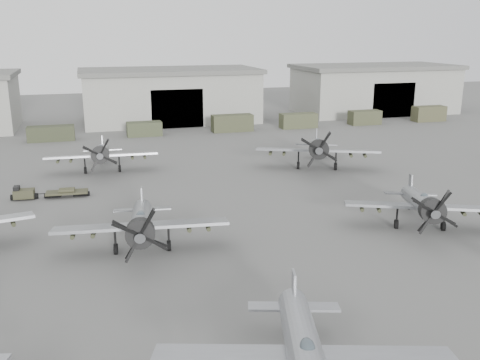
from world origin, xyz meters
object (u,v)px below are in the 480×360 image
Objects in this scene: aircraft_mid_1 at (141,223)px; aircraft_far_1 at (318,148)px; aircraft_mid_2 at (422,204)px; tug_trailer at (41,193)px; aircraft_near_1 at (305,356)px; aircraft_far_0 at (101,153)px.

aircraft_far_1 reaches higher than aircraft_mid_1.
tug_trailer is at bearing 173.73° from aircraft_mid_2.
tug_trailer is (-28.33, -2.67, -1.96)m from aircraft_far_1.
aircraft_far_0 is at bearing 116.06° from aircraft_near_1.
aircraft_far_1 is at bearing 9.20° from tug_trailer.
aircraft_mid_1 is 22.85m from aircraft_far_0.
aircraft_far_0 reaches higher than tug_trailer.
aircraft_far_1 reaches higher than aircraft_mid_2.
aircraft_mid_1 is 1.06× the size of aircraft_mid_2.
aircraft_far_1 reaches higher than aircraft_near_1.
aircraft_far_0 is 9.82m from tug_trailer.
tug_trailer is at bearing -123.15° from aircraft_far_0.
aircraft_mid_1 is 16.87m from tug_trailer.
aircraft_near_1 is 1.10× the size of aircraft_mid_2.
aircraft_near_1 is at bearing -77.67° from aircraft_far_0.
aircraft_mid_2 is at bearing -26.34° from tug_trailer.
aircraft_mid_2 is at bearing -67.28° from aircraft_far_1.
aircraft_near_1 is 40.68m from aircraft_far_0.
aircraft_near_1 is 34.64m from tug_trailer.
aircraft_near_1 is 1.91× the size of tug_trailer.
aircraft_near_1 is 22.76m from aircraft_mid_2.
aircraft_mid_1 is at bearing 121.80° from aircraft_near_1.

